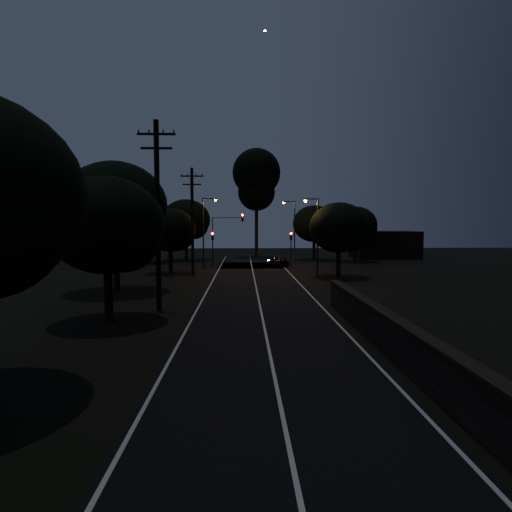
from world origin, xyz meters
name	(u,v)px	position (x,y,z in m)	size (l,w,h in m)	color
ground	(285,430)	(0.00, 0.00, 0.00)	(160.00, 160.00, 0.00)	black
road_surface	(254,276)	(0.00, 31.12, 0.01)	(60.00, 70.00, 0.03)	black
utility_pole_mid	(158,212)	(-6.00, 15.00, 5.74)	(2.20, 0.30, 11.00)	black
utility_pole_far	(192,220)	(-6.00, 32.00, 5.48)	(2.20, 0.30, 10.50)	black
tree_left_b	(110,228)	(-7.79, 11.88, 4.85)	(5.89, 5.89, 7.48)	black
tree_left_c	(118,208)	(-10.23, 21.85, 6.26)	(7.66, 7.66, 9.67)	black
tree_left_d	(172,231)	(-8.31, 33.89, 4.34)	(5.28, 5.28, 6.70)	black
tree_far_nw	(188,221)	(-8.76, 49.86, 5.52)	(6.72, 6.72, 8.52)	black
tree_far_w	(145,220)	(-13.76, 45.86, 5.63)	(6.80, 6.80, 8.67)	black
tree_far_ne	(316,225)	(9.22, 49.88, 4.98)	(6.09, 6.09, 7.70)	black
tree_far_e	(357,226)	(14.21, 46.88, 4.81)	(5.86, 5.86, 7.43)	black
tree_right_a	(341,229)	(8.20, 29.89, 4.60)	(5.58, 5.58, 7.10)	black
tall_pine	(256,179)	(1.00, 55.00, 11.86)	(7.24, 7.24, 16.45)	black
building_left	(112,244)	(-20.00, 52.00, 2.20)	(10.00, 8.00, 4.40)	black
building_right	(384,245)	(20.00, 53.00, 2.00)	(9.00, 7.00, 4.00)	black
signal_left	(213,243)	(-4.60, 39.99, 2.84)	(0.28, 0.35, 4.10)	black
signal_right	(291,243)	(4.60, 39.99, 2.84)	(0.28, 0.35, 4.10)	black
signal_mast	(227,230)	(-2.91, 39.99, 4.34)	(3.70, 0.35, 6.25)	black
streetlight_a	(205,228)	(-5.31, 38.00, 4.64)	(1.66, 0.26, 8.00)	black
streetlight_b	(293,227)	(5.31, 44.00, 4.64)	(1.66, 0.26, 8.00)	black
streetlight_c	(316,232)	(5.83, 30.00, 4.35)	(1.46, 0.26, 7.50)	black
car	(279,261)	(3.20, 40.63, 0.63)	(1.48, 3.69, 1.26)	black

